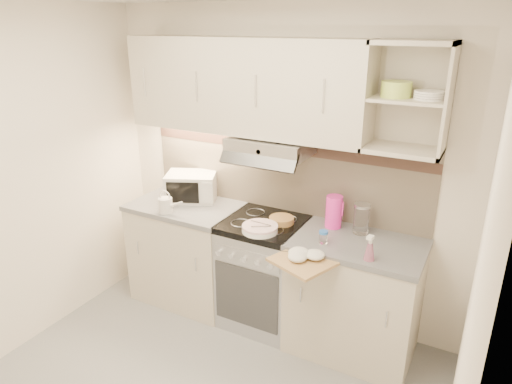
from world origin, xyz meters
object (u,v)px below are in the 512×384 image
Objects in this scene: pink_pitcher at (334,212)px; cutting_board at (302,262)px; microwave at (191,187)px; watering_can at (166,205)px; spray_bottle at (370,249)px; electric_range at (264,272)px; glass_jar at (361,219)px; plate_stack at (260,228)px.

pink_pitcher reaches higher than cutting_board.
watering_can is at bearing -116.48° from microwave.
spray_bottle is at bearing -6.27° from watering_can.
pink_pitcher reaches higher than spray_bottle.
pink_pitcher reaches higher than electric_range.
microwave is 1.68m from spray_bottle.
plate_stack is at bearing -153.46° from glass_jar.
plate_stack is 1.18× the size of glass_jar.
plate_stack is 0.57m from pink_pitcher.
cutting_board is (-0.39, -0.18, -0.10)m from spray_bottle.
plate_stack is (0.83, -0.30, -0.09)m from microwave.
cutting_board is at bearing -39.11° from electric_range.
plate_stack is 0.82m from spray_bottle.
microwave is 1.37m from cutting_board.
electric_range is 4.03× the size of watering_can.
spray_bottle is at bearing -65.96° from glass_jar.
watering_can is 1.34m from pink_pitcher.
electric_range reaches higher than cutting_board.
pink_pitcher is (0.51, 0.16, 0.57)m from electric_range.
spray_bottle is (1.66, -0.00, 0.01)m from watering_can.
pink_pitcher is (1.27, 0.04, 0.01)m from microwave.
spray_bottle is at bearing -36.35° from microwave.
watering_can is 0.84× the size of plate_stack.
microwave is 2.27× the size of watering_can.
electric_range is at bearing 161.73° from cutting_board.
microwave reaches higher than glass_jar.
spray_bottle is (0.82, -0.04, 0.05)m from plate_stack.
electric_range is 0.76m from cutting_board.
microwave reaches higher than electric_range.
cutting_board is at bearing -112.49° from glass_jar.
microwave is 0.88m from plate_stack.
glass_jar reaches higher than watering_can.
spray_bottle is (0.16, -0.37, -0.04)m from glass_jar.
plate_stack is at bearing 174.00° from cutting_board.
microwave is (-0.77, 0.12, 0.57)m from electric_range.
plate_stack is (0.84, 0.04, -0.04)m from watering_can.
spray_bottle reaches higher than cutting_board.
spray_bottle reaches higher than electric_range.
cutting_board is (-0.02, -0.55, -0.15)m from pink_pitcher.
glass_jar is at bearing 122.48° from spray_bottle.
microwave is at bearing 170.07° from pink_pitcher.
pink_pitcher is at bearing 178.11° from glass_jar.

